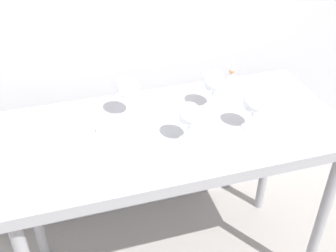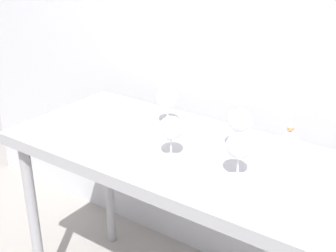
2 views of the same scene
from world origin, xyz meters
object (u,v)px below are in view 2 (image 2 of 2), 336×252
Objects in this scene: wine_glass_near_right at (239,147)px; wine_glass_far_left at (168,98)px; tasting_sheet_upper at (141,137)px; wine_glass_near_center at (171,129)px; decanter_funnel at (289,139)px; wine_glass_far_right at (240,121)px; tasting_sheet_lower at (124,115)px.

wine_glass_far_left is (-0.45, 0.23, 0.02)m from wine_glass_near_right.
wine_glass_far_left reaches higher than tasting_sheet_upper.
wine_glass_near_center is at bearing -46.56° from tasting_sheet_upper.
wine_glass_near_center is at bearing -177.89° from wine_glass_near_right.
decanter_funnel is (0.33, 0.34, -0.08)m from wine_glass_near_center.
wine_glass_near_right is 1.00× the size of wine_glass_near_center.
wine_glass_near_right reaches higher than tasting_sheet_upper.
wine_glass_far_right is at bearing -136.51° from decanter_funnel.
wine_glass_far_left reaches higher than wine_glass_near_center.
wine_glass_near_right is 0.67× the size of tasting_sheet_lower.
decanter_funnel is at bearing 22.88° from tasting_sheet_lower.
wine_glass_far_right reaches higher than decanter_funnel.
wine_glass_far_right is 0.95× the size of wine_glass_far_left.
wine_glass_far_right is 0.42m from tasting_sheet_upper.
wine_glass_far_right is 1.40× the size of decanter_funnel.
tasting_sheet_upper is 0.59m from decanter_funnel.
wine_glass_far_left is 0.21m from tasting_sheet_upper.
wine_glass_far_right is at bearing -8.15° from tasting_sheet_upper.
wine_glass_far_right is 1.04× the size of wine_glass_near_center.
tasting_sheet_upper is (-0.47, 0.07, -0.12)m from wine_glass_near_right.
wine_glass_near_center is 0.67× the size of tasting_sheet_lower.
wine_glass_near_center reaches higher than tasting_sheet_upper.
decanter_funnel is (0.53, 0.26, 0.04)m from tasting_sheet_upper.
tasting_sheet_upper is at bearing -20.26° from tasting_sheet_lower.
tasting_sheet_upper is at bearing 159.10° from wine_glass_near_center.
tasting_sheet_lower is (-0.22, 0.15, 0.00)m from tasting_sheet_upper.
wine_glass_far_right is 0.69× the size of tasting_sheet_lower.
wine_glass_near_right is at bearing -26.54° from wine_glass_far_left.
wine_glass_near_right is at bearing -33.77° from tasting_sheet_upper.
wine_glass_far_right is 0.63× the size of tasting_sheet_upper.
wine_glass_far_left is at bearing -168.46° from decanter_funnel.
tasting_sheet_upper and tasting_sheet_lower have the same top height.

